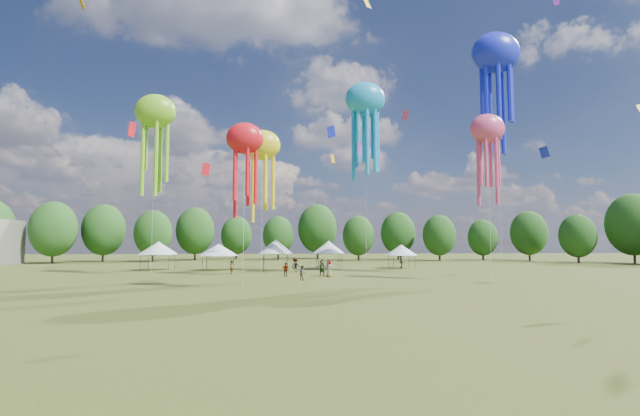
{
  "coord_description": "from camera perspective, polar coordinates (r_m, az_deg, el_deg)",
  "views": [
    {
      "loc": [
        -4.53,
        -12.17,
        3.91
      ],
      "look_at": [
        -2.07,
        15.0,
        6.0
      ],
      "focal_mm": 25.51,
      "sensor_mm": 36.0,
      "label": 1
    }
  ],
  "objects": [
    {
      "name": "spectators_far",
      "position": [
        59.59,
        0.65,
        -7.26
      ],
      "size": [
        25.51,
        18.09,
        1.93
      ],
      "color": "gray",
      "rests_on": "ground"
    },
    {
      "name": "show_kites",
      "position": [
        56.14,
        5.51,
        11.59
      ],
      "size": [
        47.51,
        21.02,
        30.14
      ],
      "color": "yellow",
      "rests_on": "ground"
    },
    {
      "name": "ground",
      "position": [
        13.56,
        15.64,
        -20.99
      ],
      "size": [
        300.0,
        300.0,
        0.0
      ],
      "primitive_type": "plane",
      "color": "#384416",
      "rests_on": "ground"
    },
    {
      "name": "festival_tents",
      "position": [
        67.16,
        -6.55,
        -5.05
      ],
      "size": [
        41.19,
        9.6,
        4.38
      ],
      "color": "#47474C",
      "rests_on": "ground"
    },
    {
      "name": "treeline",
      "position": [
        74.73,
        -4.65,
        -2.34
      ],
      "size": [
        201.57,
        95.24,
        13.43
      ],
      "color": "#38281C",
      "rests_on": "ground"
    },
    {
      "name": "small_kites",
      "position": [
        60.34,
        -1.18,
        21.82
      ],
      "size": [
        76.39,
        65.59,
        44.19
      ],
      "color": "yellow",
      "rests_on": "ground"
    },
    {
      "name": "spectator_near",
      "position": [
        47.77,
        -2.26,
        -8.15
      ],
      "size": [
        0.94,
        0.93,
        1.54
      ],
      "primitive_type": "imported",
      "rotation": [
        0.0,
        0.0,
        2.4
      ],
      "color": "gray",
      "rests_on": "ground"
    }
  ]
}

